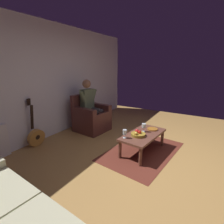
% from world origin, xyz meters
% --- Properties ---
extents(ground_plane, '(6.98, 6.98, 0.00)m').
position_xyz_m(ground_plane, '(0.00, 0.00, 0.00)').
color(ground_plane, '#AD7F44').
extents(wall_back, '(6.22, 0.06, 2.62)m').
position_xyz_m(wall_back, '(0.00, -2.79, 1.31)').
color(wall_back, silver).
rests_on(wall_back, ground).
extents(rug, '(1.87, 1.32, 0.01)m').
position_xyz_m(rug, '(-0.22, -0.55, 0.00)').
color(rug, maroon).
rests_on(rug, ground).
extents(armchair, '(0.80, 0.81, 0.95)m').
position_xyz_m(armchair, '(-0.62, -2.15, 0.34)').
color(armchair, '#4C2623').
rests_on(armchair, ground).
extents(person_seated, '(0.61, 0.58, 1.33)m').
position_xyz_m(person_seated, '(-0.62, -2.14, 0.72)').
color(person_seated, '#536247').
rests_on(person_seated, ground).
extents(coffee_table, '(1.11, 0.64, 0.38)m').
position_xyz_m(coffee_table, '(-0.22, -0.55, 0.33)').
color(coffee_table, brown).
rests_on(coffee_table, ground).
extents(guitar, '(0.37, 0.21, 1.03)m').
position_xyz_m(guitar, '(0.71, -2.59, 0.22)').
color(guitar, '#BC8339').
rests_on(guitar, ground).
extents(wine_glass_near, '(0.08, 0.08, 0.16)m').
position_xyz_m(wine_glass_near, '(0.15, -0.76, 0.49)').
color(wine_glass_near, silver).
rests_on(wine_glass_near, coffee_table).
extents(wine_glass_far, '(0.09, 0.09, 0.17)m').
position_xyz_m(wine_glass_far, '(-0.33, -0.58, 0.50)').
color(wine_glass_far, silver).
rests_on(wine_glass_far, coffee_table).
extents(fruit_bowl, '(0.27, 0.27, 0.11)m').
position_xyz_m(fruit_bowl, '(-0.08, -0.59, 0.42)').
color(fruit_bowl, olive).
rests_on(fruit_bowl, coffee_table).
extents(decorative_dish, '(0.21, 0.21, 0.02)m').
position_xyz_m(decorative_dish, '(-0.53, -0.46, 0.40)').
color(decorative_dish, '#A96723').
rests_on(decorative_dish, coffee_table).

